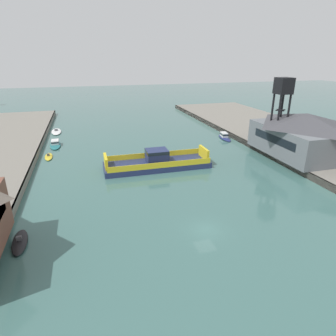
# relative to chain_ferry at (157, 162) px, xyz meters

# --- Properties ---
(ground_plane) EXTENTS (400.00, 400.00, 0.00)m
(ground_plane) POSITION_rel_chain_ferry_xyz_m (0.59, -23.22, -1.12)
(ground_plane) COLOR #3D6660
(quay_right) EXTENTS (28.00, 140.00, 1.29)m
(quay_right) POSITION_rel_chain_ferry_xyz_m (38.60, -3.22, -0.48)
(quay_right) COLOR gray
(quay_right) RESTS_ON ground
(chain_ferry) EXTENTS (20.86, 6.70, 3.73)m
(chain_ferry) POSITION_rel_chain_ferry_xyz_m (0.00, 0.00, 0.00)
(chain_ferry) COLOR navy
(chain_ferry) RESTS_ON ground
(moored_boat_near_left) EXTENTS (2.98, 7.66, 1.56)m
(moored_boat_near_left) POSITION_rel_chain_ferry_xyz_m (22.76, 16.26, -0.53)
(moored_boat_near_left) COLOR navy
(moored_boat_near_left) RESTS_ON ground
(moored_boat_near_right) EXTENTS (2.84, 8.06, 1.35)m
(moored_boat_near_right) POSITION_rel_chain_ferry_xyz_m (-20.56, 21.62, -0.62)
(moored_boat_near_right) COLOR #237075
(moored_boat_near_right) RESTS_ON ground
(moored_boat_mid_left) EXTENTS (3.14, 8.43, 0.96)m
(moored_boat_mid_left) POSITION_rel_chain_ferry_xyz_m (-21.29, 35.90, -0.88)
(moored_boat_mid_left) COLOR white
(moored_boat_mid_left) RESTS_ON ground
(moored_boat_mid_right) EXTENTS (2.07, 5.59, 1.04)m
(moored_boat_mid_right) POSITION_rel_chain_ferry_xyz_m (-21.68, -19.90, -0.84)
(moored_boat_mid_right) COLOR black
(moored_boat_mid_right) RESTS_ON ground
(moored_boat_far_left) EXTENTS (1.93, 5.60, 0.85)m
(moored_boat_far_left) POSITION_rel_chain_ferry_xyz_m (-21.36, 12.62, -0.93)
(moored_boat_far_left) COLOR yellow
(moored_boat_far_left) RESTS_ON ground
(warehouse_shed) EXTENTS (14.70, 19.21, 8.53)m
(warehouse_shed) POSITION_rel_chain_ferry_xyz_m (31.06, -3.43, 4.43)
(warehouse_shed) COLOR slate
(warehouse_shed) RESTS_ON quay_right
(crane_tower) EXTENTS (3.04, 3.04, 15.36)m
(crane_tower) POSITION_rel_chain_ferry_xyz_m (27.58, 0.80, 12.02)
(crane_tower) COLOR black
(crane_tower) RESTS_ON quay_right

